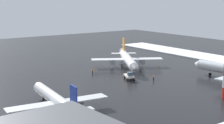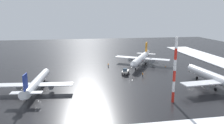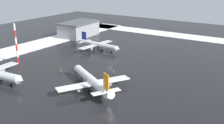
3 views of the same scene
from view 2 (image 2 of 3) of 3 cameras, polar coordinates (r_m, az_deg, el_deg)
The scene contains 10 objects.
ground_plane at distance 85.74m, azimuth -7.98°, elevation -3.11°, with size 240.00×240.00×0.00m, color black.
airplane_distant_tail at distance 99.91m, azimuth 7.60°, elevation 0.91°, with size 23.56×27.55×9.02m.
airplane_parked_portside at distance 70.16m, azimuth -19.03°, elevation -5.02°, with size 22.22×26.71×7.93m.
airplane_parked_starboard at distance 75.55m, azimuth 25.82°, elevation -3.98°, with size 26.31×31.69×9.41m.
pushback_tug at distance 84.31m, azimuth 3.52°, elevation -2.38°, with size 3.81×5.09×2.50m.
ground_crew_beside_wing at distance 81.54m, azimuth 8.02°, elevation -3.23°, with size 0.36×0.36×1.71m.
ground_crew_near_tug at distance 95.75m, azimuth -1.01°, elevation -0.73°, with size 0.36×0.36×1.71m.
antenna_mast at distance 58.38m, azimuth 16.04°, elevation -2.17°, with size 0.70×0.70×17.29m.
traffic_cone_near_nose at distance 108.72m, azimuth 6.72°, elevation 0.42°, with size 0.36×0.36×0.55m, color orange.
traffic_cone_mid_line at distance 98.90m, azimuth 13.74°, elevation -1.07°, with size 0.36×0.36×0.55m, color orange.
Camera 2 is at (-1.72, -82.57, 23.01)m, focal length 35.00 mm.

